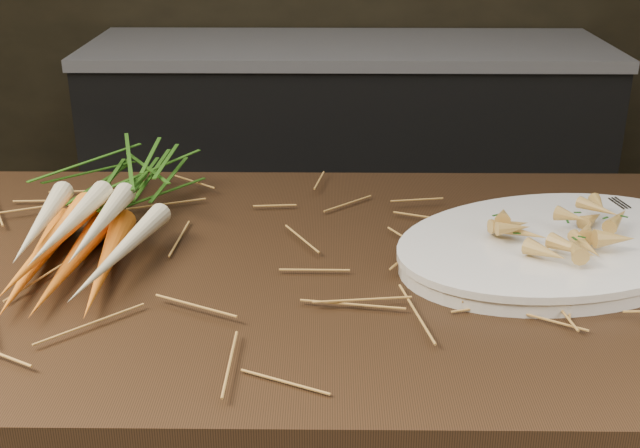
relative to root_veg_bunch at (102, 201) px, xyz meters
The scene contains 5 objects.
back_counter 1.90m from the root_veg_bunch, 77.85° to the left, with size 1.82×0.62×0.84m.
straw_bedding 0.13m from the root_veg_bunch, 49.95° to the right, with size 1.40×0.60×0.02m, color #AD7F3C, non-canonical shape.
root_veg_bunch is the anchor object (origin of this frame).
serving_platter 0.63m from the root_veg_bunch, ahead, with size 0.45×0.30×0.02m, color white, non-canonical shape.
roasted_veg_heap 0.63m from the root_veg_bunch, ahead, with size 0.22×0.16×0.05m, color #BD8938, non-canonical shape.
Camera 1 is at (0.23, -0.65, 1.36)m, focal length 45.00 mm.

